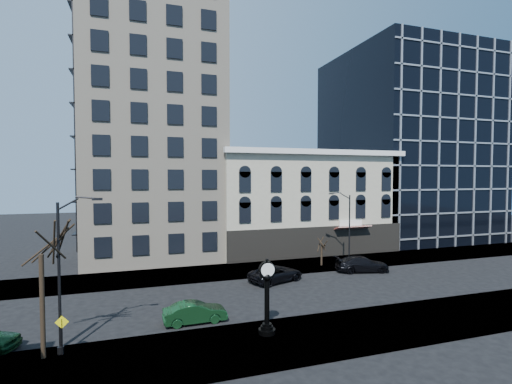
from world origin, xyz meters
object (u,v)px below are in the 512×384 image
object	(u,v)px
warning_sign	(62,328)
car_near_b	(195,312)
street_clock	(267,300)
street_lamp_near	(71,233)

from	to	relation	value
warning_sign	car_near_b	xyz separation A→B (m)	(7.22, 2.46, -0.88)
street_clock	street_lamp_near	world-z (taller)	street_lamp_near
street_clock	warning_sign	xyz separation A→B (m)	(-10.95, 0.78, -0.59)
street_clock	warning_sign	world-z (taller)	street_clock
street_lamp_near	warning_sign	distance (m)	4.92
warning_sign	car_near_b	world-z (taller)	warning_sign
warning_sign	street_lamp_near	bearing A→B (deg)	22.92
car_near_b	street_lamp_near	bearing A→B (deg)	107.24
street_lamp_near	car_near_b	world-z (taller)	street_lamp_near
street_lamp_near	warning_sign	size ratio (longest dim) A/B	4.06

